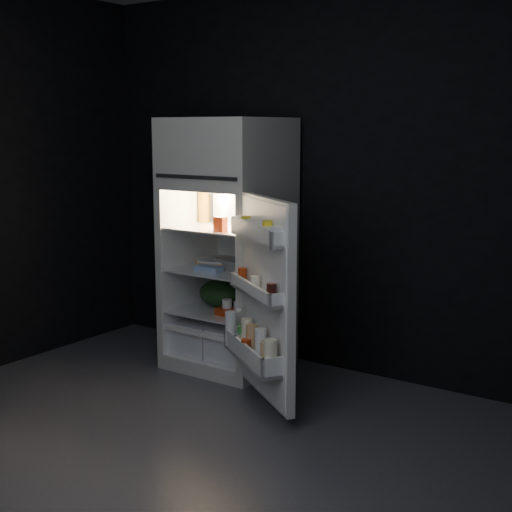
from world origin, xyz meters
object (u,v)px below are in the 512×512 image
Objects in this scene: milk_jug at (226,208)px; refrigerator at (230,235)px; fridge_door at (263,302)px; yogurt_tray at (234,312)px; egg_carton at (232,265)px.

refrigerator is at bearing -18.76° from milk_jug.
fridge_door is 1.10m from milk_jug.
egg_carton is at bearing 134.16° from yogurt_tray.
milk_jug is at bearing 138.80° from yogurt_tray.
refrigerator is 0.95m from fridge_door.
yogurt_tray is at bearing 141.14° from fridge_door.
milk_jug is at bearing 155.59° from egg_carton.
refrigerator is at bearing 139.12° from fridge_door.
milk_jug is 0.43m from egg_carton.
yogurt_tray is (0.09, -0.10, -0.31)m from egg_carton.
milk_jug is 0.85× the size of egg_carton.
egg_carton is at bearing 139.43° from fridge_door.
fridge_door is at bearing -35.83° from yogurt_tray.
egg_carton is at bearing -21.71° from milk_jug.
refrigerator reaches higher than fridge_door.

